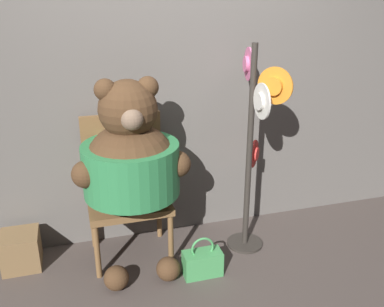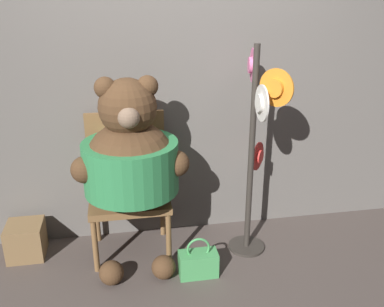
{
  "view_description": "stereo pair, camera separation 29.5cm",
  "coord_description": "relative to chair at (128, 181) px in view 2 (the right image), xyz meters",
  "views": [
    {
      "loc": [
        -0.69,
        -2.33,
        1.91
      ],
      "look_at": [
        0.09,
        0.35,
        0.81
      ],
      "focal_mm": 40.0,
      "sensor_mm": 36.0,
      "label": 1
    },
    {
      "loc": [
        -0.4,
        -2.39,
        1.91
      ],
      "look_at": [
        0.09,
        0.35,
        0.81
      ],
      "focal_mm": 40.0,
      "sensor_mm": 36.0,
      "label": 2
    }
  ],
  "objects": [
    {
      "name": "handbag_on_ground",
      "position": [
        0.44,
        -0.47,
        -0.46
      ],
      "size": [
        0.27,
        0.14,
        0.3
      ],
      "color": "#479E56",
      "rests_on": "ground_plane"
    },
    {
      "name": "wall_back",
      "position": [
        0.37,
        0.24,
        0.77
      ],
      "size": [
        8.0,
        0.1,
        2.64
      ],
      "color": "#66605B",
      "rests_on": "ground_plane"
    },
    {
      "name": "wooden_crate",
      "position": [
        -0.78,
        -0.01,
        -0.42
      ],
      "size": [
        0.26,
        0.26,
        0.26
      ],
      "color": "brown",
      "rests_on": "ground_plane"
    },
    {
      "name": "chair",
      "position": [
        0.0,
        0.0,
        0.0
      ],
      "size": [
        0.58,
        0.46,
        1.05
      ],
      "color": "brown",
      "rests_on": "ground_plane"
    },
    {
      "name": "hat_display_rack",
      "position": [
        0.91,
        -0.21,
        0.33
      ],
      "size": [
        0.33,
        0.54,
        1.56
      ],
      "color": "#332D28",
      "rests_on": "ground_plane"
    },
    {
      "name": "teddy_bear",
      "position": [
        0.02,
        -0.17,
        0.23
      ],
      "size": [
        0.8,
        0.71,
        1.37
      ],
      "color": "#4C331E",
      "rests_on": "ground_plane"
    },
    {
      "name": "ground_plane",
      "position": [
        0.37,
        -0.53,
        -0.56
      ],
      "size": [
        14.0,
        14.0,
        0.0
      ],
      "primitive_type": "plane",
      "color": "#4C423D"
    }
  ]
}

